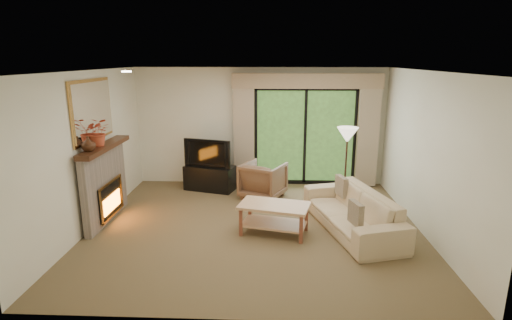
{
  "coord_description": "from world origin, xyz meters",
  "views": [
    {
      "loc": [
        0.28,
        -6.3,
        2.79
      ],
      "look_at": [
        0.0,
        0.3,
        1.1
      ],
      "focal_mm": 28.0,
      "sensor_mm": 36.0,
      "label": 1
    }
  ],
  "objects_px": {
    "media_console": "(210,178)",
    "coffee_table": "(274,219)",
    "armchair": "(263,180)",
    "sofa": "(352,211)"
  },
  "relations": [
    {
      "from": "media_console",
      "to": "sofa",
      "type": "bearing_deg",
      "value": -20.29
    },
    {
      "from": "armchair",
      "to": "sofa",
      "type": "xyz_separation_m",
      "value": [
        1.51,
        -1.52,
        -0.04
      ]
    },
    {
      "from": "media_console",
      "to": "coffee_table",
      "type": "height_order",
      "value": "media_console"
    },
    {
      "from": "media_console",
      "to": "armchair",
      "type": "xyz_separation_m",
      "value": [
        1.17,
        -0.46,
        0.1
      ]
    },
    {
      "from": "armchair",
      "to": "coffee_table",
      "type": "height_order",
      "value": "armchair"
    },
    {
      "from": "armchair",
      "to": "coffee_table",
      "type": "distance_m",
      "value": 1.74
    },
    {
      "from": "media_console",
      "to": "sofa",
      "type": "xyz_separation_m",
      "value": [
        2.68,
        -1.98,
        0.06
      ]
    },
    {
      "from": "coffee_table",
      "to": "sofa",
      "type": "bearing_deg",
      "value": 22.64
    },
    {
      "from": "sofa",
      "to": "coffee_table",
      "type": "height_order",
      "value": "sofa"
    },
    {
      "from": "armchair",
      "to": "sofa",
      "type": "bearing_deg",
      "value": 159.77
    }
  ]
}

